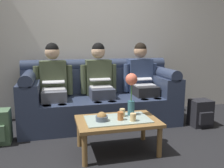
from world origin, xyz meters
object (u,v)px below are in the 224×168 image
(person_right, at_px, (142,79))
(cup_near_left, at_px, (133,117))
(person_left, at_px, (54,82))
(cup_near_right, at_px, (120,116))
(backpack_right, at_px, (201,113))
(flower_vase, at_px, (131,88))
(cup_far_center, at_px, (122,113))
(coffee_table, at_px, (118,124))
(couch, at_px, (100,99))
(snack_bowl, at_px, (102,117))
(person_middle, at_px, (100,80))

(person_right, xyz_separation_m, cup_near_left, (-0.54, -1.14, -0.23))
(person_left, relative_size, cup_near_left, 14.59)
(cup_near_right, distance_m, backpack_right, 1.52)
(person_left, distance_m, cup_near_left, 1.43)
(flower_vase, bearing_deg, backpack_right, 18.34)
(cup_near_right, bearing_deg, cup_far_center, 64.65)
(coffee_table, distance_m, cup_near_left, 0.21)
(couch, xyz_separation_m, flower_vase, (0.19, -0.94, 0.34))
(cup_near_left, xyz_separation_m, backpack_right, (1.27, 0.62, -0.24))
(person_left, bearing_deg, person_right, 0.00)
(backpack_right, bearing_deg, snack_bowl, -161.57)
(person_middle, relative_size, backpack_right, 3.10)
(person_left, distance_m, cup_near_right, 1.31)
(couch, distance_m, person_right, 0.74)
(person_middle, bearing_deg, cup_far_center, -85.50)
(snack_bowl, bearing_deg, coffee_table, 8.86)
(couch, distance_m, backpack_right, 1.52)
(person_right, distance_m, cup_near_right, 1.29)
(cup_near_right, relative_size, cup_far_center, 1.03)
(person_middle, distance_m, cup_near_right, 1.11)
(couch, height_order, snack_bowl, couch)
(person_right, xyz_separation_m, snack_bowl, (-0.87, -1.06, -0.23))
(person_middle, distance_m, person_right, 0.68)
(person_left, xyz_separation_m, flower_vase, (0.87, -0.93, 0.05))
(cup_near_left, height_order, backpack_right, cup_near_left)
(couch, bearing_deg, flower_vase, -78.51)
(cup_far_center, bearing_deg, person_left, 128.13)
(coffee_table, distance_m, flower_vase, 0.44)
(person_middle, distance_m, backpack_right, 1.58)
(person_left, relative_size, cup_far_center, 13.60)
(coffee_table, xyz_separation_m, cup_near_left, (0.14, -0.11, 0.10))
(person_middle, xyz_separation_m, coffee_table, (0.00, -1.03, -0.33))
(flower_vase, bearing_deg, cup_near_right, -138.97)
(couch, relative_size, cup_near_left, 27.46)
(coffee_table, xyz_separation_m, cup_far_center, (0.08, 0.07, 0.10))
(flower_vase, distance_m, cup_far_center, 0.30)
(person_middle, xyz_separation_m, snack_bowl, (-0.19, -1.06, -0.23))
(person_right, relative_size, flower_vase, 2.48)
(snack_bowl, height_order, cup_near_right, snack_bowl)
(person_middle, height_order, flower_vase, person_middle)
(couch, bearing_deg, snack_bowl, -99.90)
(couch, distance_m, snack_bowl, 1.08)
(coffee_table, xyz_separation_m, snack_bowl, (-0.19, -0.03, 0.09))
(person_left, height_order, flower_vase, person_left)
(person_left, relative_size, flower_vase, 2.48)
(flower_vase, relative_size, cup_far_center, 5.49)
(couch, bearing_deg, cup_far_center, -85.52)
(couch, height_order, cup_near_right, couch)
(person_right, bearing_deg, flower_vase, -117.67)
(person_left, height_order, person_right, same)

